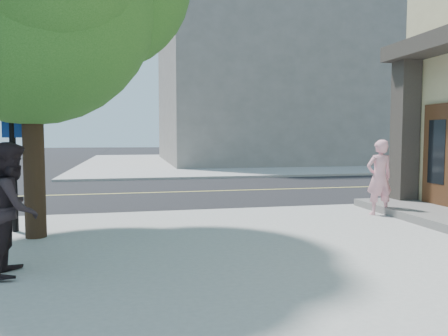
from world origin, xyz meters
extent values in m
plane|color=black|center=(0.00, 0.00, 0.00)|extent=(140.00, 140.00, 0.00)
cube|color=black|center=(0.00, 4.50, 0.01)|extent=(140.00, 9.00, 0.01)
cube|color=#959592|center=(13.50, 21.50, 0.06)|extent=(29.00, 25.00, 0.12)
cube|color=slate|center=(9.20, -2.20, 0.21)|extent=(1.60, 4.00, 0.18)
cube|color=#35302B|center=(9.70, -0.50, 2.22)|extent=(0.55, 0.55, 4.20)
cube|color=#422614|center=(9.96, -1.50, 1.52)|extent=(0.10, 1.00, 2.60)
cube|color=slate|center=(14.00, 22.00, 7.12)|extent=(18.00, 16.00, 14.00)
imported|color=pink|center=(8.27, -1.61, 1.02)|extent=(0.67, 0.44, 1.81)
imported|color=black|center=(0.85, -4.59, 1.03)|extent=(0.72, 0.91, 1.81)
cylinder|color=black|center=(0.68, -2.37, 2.01)|extent=(0.38, 0.38, 3.77)
cylinder|color=black|center=(0.17, -1.77, 2.27)|extent=(0.12, 0.12, 4.29)
cube|color=white|center=(0.22, -1.79, 2.78)|extent=(0.56, 0.04, 0.20)
cube|color=navy|center=(0.22, -1.79, 2.27)|extent=(0.46, 0.04, 0.56)
imported|color=black|center=(0.17, -1.77, 3.59)|extent=(0.17, 0.20, 1.02)
camera|label=1|loc=(2.45, -10.91, 2.01)|focal=34.57mm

